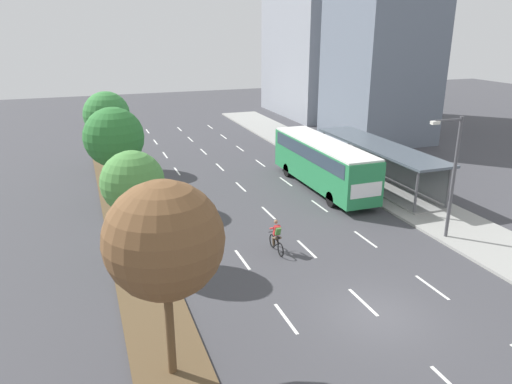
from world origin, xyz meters
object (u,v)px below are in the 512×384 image
object	(u,v)px
cyclist	(277,238)
streetlight	(452,170)
bus	(323,160)
median_tree_third	(114,137)
median_tree_second	(133,183)
median_tree_nearest	(164,241)
median_tree_fourth	(107,115)
bus_shelter	(381,160)

from	to	relation	value
cyclist	streetlight	size ratio (longest dim) A/B	0.28
bus	cyclist	world-z (taller)	bus
median_tree_third	bus	bearing A→B (deg)	-6.51
cyclist	median_tree_second	xyz separation A→B (m)	(-6.69, 1.27, 3.26)
median_tree_nearest	median_tree_fourth	world-z (taller)	median_tree_nearest
cyclist	median_tree_second	world-z (taller)	median_tree_second
bus	median_tree_third	size ratio (longest dim) A/B	1.84
bus_shelter	streetlight	xyz separation A→B (m)	(-2.11, -9.25, 2.02)
bus	median_tree_nearest	world-z (taller)	median_tree_nearest
cyclist	median_tree_nearest	distance (m)	10.71
cyclist	streetlight	xyz separation A→B (m)	(9.01, -1.64, 3.10)
bus	median_tree_second	xyz separation A→B (m)	(-13.54, -7.02, 1.98)
bus_shelter	median_tree_fourth	bearing A→B (deg)	148.67
median_tree_nearest	median_tree_third	size ratio (longest dim) A/B	1.07
bus_shelter	median_tree_nearest	bearing A→B (deg)	-140.08
bus_shelter	bus	distance (m)	4.34
median_tree_second	median_tree_fourth	distance (m)	17.17
bus	streetlight	distance (m)	10.34
median_tree_nearest	median_tree_fourth	distance (m)	25.75
bus_shelter	median_tree_third	distance (m)	18.26
cyclist	median_tree_fourth	distance (m)	19.93
cyclist	median_tree_fourth	size ratio (longest dim) A/B	0.30
median_tree_fourth	median_tree_second	bearing A→B (deg)	-90.07
median_tree_nearest	median_tree_fourth	bearing A→B (deg)	89.95
bus	streetlight	xyz separation A→B (m)	(2.17, -9.94, 1.82)
median_tree_third	cyclist	bearing A→B (deg)	-55.33
median_tree_third	streetlight	world-z (taller)	streetlight
median_tree_fourth	cyclist	bearing A→B (deg)	-70.11
bus_shelter	median_tree_second	distance (m)	19.03
bus	cyclist	bearing A→B (deg)	-129.52
median_tree_nearest	bus_shelter	bearing A→B (deg)	39.92
bus_shelter	streetlight	size ratio (longest dim) A/B	1.96
bus	median_tree_nearest	size ratio (longest dim) A/B	1.72
median_tree_nearest	streetlight	xyz separation A→B (m)	(15.71, 5.66, -0.96)
bus	median_tree_fourth	world-z (taller)	median_tree_fourth
cyclist	streetlight	bearing A→B (deg)	-10.34
bus	median_tree_second	world-z (taller)	median_tree_second
bus_shelter	median_tree_third	world-z (taller)	median_tree_third
median_tree_fourth	bus	bearing A→B (deg)	-36.88
bus_shelter	median_tree_fourth	size ratio (longest dim) A/B	2.11
streetlight	bus	bearing A→B (deg)	102.30
median_tree_nearest	median_tree_second	bearing A→B (deg)	89.99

